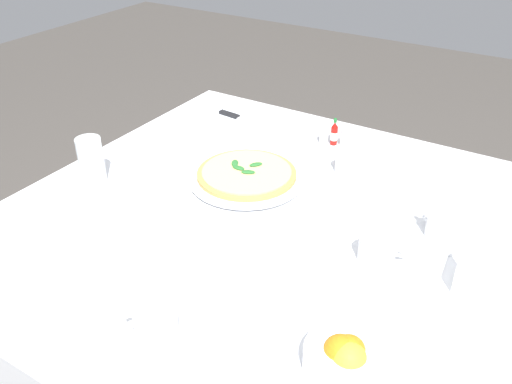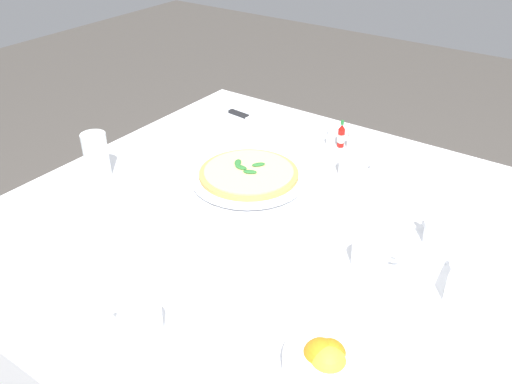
{
  "view_description": "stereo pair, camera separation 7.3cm",
  "coord_description": "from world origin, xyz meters",
  "px_view_note": "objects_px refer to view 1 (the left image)",
  "views": [
    {
      "loc": [
        0.54,
        -0.92,
        1.45
      ],
      "look_at": [
        -0.07,
        0.06,
        0.74
      ],
      "focal_mm": 38.42,
      "sensor_mm": 36.0,
      "label": 1
    },
    {
      "loc": [
        0.6,
        -0.88,
        1.45
      ],
      "look_at": [
        -0.07,
        0.06,
        0.74
      ],
      "focal_mm": 38.42,
      "sensor_mm": 36.0,
      "label": 2
    }
  ],
  "objects_px": {
    "pizza": "(247,173)",
    "pepper_shaker": "(324,136)",
    "coffee_cup_back_corner": "(443,228)",
    "napkin_folded": "(241,122)",
    "hot_sauce_bottle": "(334,134)",
    "menu_card": "(458,268)",
    "pizza_plate": "(247,178)",
    "salt_shaker": "(344,137)",
    "water_glass_far_right": "(92,163)",
    "dinner_knife": "(242,119)",
    "coffee_cup_center_back": "(377,252)",
    "citrus_bowl": "(347,358)",
    "coffee_cup_near_right": "(350,164)",
    "coffee_cup_left_edge": "(156,329)"
  },
  "relations": [
    {
      "from": "coffee_cup_center_back",
      "to": "hot_sauce_bottle",
      "type": "bearing_deg",
      "value": 123.94
    },
    {
      "from": "hot_sauce_bottle",
      "to": "pepper_shaker",
      "type": "relative_size",
      "value": 1.48
    },
    {
      "from": "pepper_shaker",
      "to": "menu_card",
      "type": "bearing_deg",
      "value": -40.07
    },
    {
      "from": "dinner_knife",
      "to": "salt_shaker",
      "type": "height_order",
      "value": "salt_shaker"
    },
    {
      "from": "coffee_cup_left_edge",
      "to": "dinner_knife",
      "type": "distance_m",
      "value": 0.91
    },
    {
      "from": "coffee_cup_near_right",
      "to": "water_glass_far_right",
      "type": "distance_m",
      "value": 0.68
    },
    {
      "from": "dinner_knife",
      "to": "salt_shaker",
      "type": "bearing_deg",
      "value": 12.99
    },
    {
      "from": "pepper_shaker",
      "to": "pizza",
      "type": "bearing_deg",
      "value": -103.59
    },
    {
      "from": "citrus_bowl",
      "to": "coffee_cup_center_back",
      "type": "bearing_deg",
      "value": 101.95
    },
    {
      "from": "pizza",
      "to": "coffee_cup_left_edge",
      "type": "xyz_separation_m",
      "value": [
        0.16,
        -0.55,
        0.0
      ]
    },
    {
      "from": "coffee_cup_near_right",
      "to": "water_glass_far_right",
      "type": "xyz_separation_m",
      "value": [
        -0.55,
        -0.39,
        0.03
      ]
    },
    {
      "from": "citrus_bowl",
      "to": "pepper_shaker",
      "type": "relative_size",
      "value": 2.67
    },
    {
      "from": "menu_card",
      "to": "water_glass_far_right",
      "type": "bearing_deg",
      "value": -88.56
    },
    {
      "from": "dinner_knife",
      "to": "menu_card",
      "type": "distance_m",
      "value": 0.87
    },
    {
      "from": "coffee_cup_back_corner",
      "to": "salt_shaker",
      "type": "relative_size",
      "value": 2.31
    },
    {
      "from": "pizza_plate",
      "to": "citrus_bowl",
      "type": "bearing_deg",
      "value": -42.61
    },
    {
      "from": "pizza",
      "to": "water_glass_far_right",
      "type": "bearing_deg",
      "value": -148.52
    },
    {
      "from": "salt_shaker",
      "to": "dinner_knife",
      "type": "bearing_deg",
      "value": -172.71
    },
    {
      "from": "coffee_cup_near_right",
      "to": "water_glass_far_right",
      "type": "relative_size",
      "value": 1.05
    },
    {
      "from": "coffee_cup_near_right",
      "to": "hot_sauce_bottle",
      "type": "distance_m",
      "value": 0.18
    },
    {
      "from": "hot_sauce_bottle",
      "to": "salt_shaker",
      "type": "relative_size",
      "value": 1.48
    },
    {
      "from": "coffee_cup_center_back",
      "to": "menu_card",
      "type": "height_order",
      "value": "same"
    },
    {
      "from": "pizza",
      "to": "dinner_knife",
      "type": "height_order",
      "value": "pizza"
    },
    {
      "from": "salt_shaker",
      "to": "pepper_shaker",
      "type": "xyz_separation_m",
      "value": [
        -0.06,
        -0.02,
        0.0
      ]
    },
    {
      "from": "water_glass_far_right",
      "to": "menu_card",
      "type": "xyz_separation_m",
      "value": [
        0.91,
        0.1,
        -0.02
      ]
    },
    {
      "from": "pizza_plate",
      "to": "dinner_knife",
      "type": "distance_m",
      "value": 0.35
    },
    {
      "from": "coffee_cup_center_back",
      "to": "citrus_bowl",
      "type": "xyz_separation_m",
      "value": [
        0.06,
        -0.3,
        0.0
      ]
    },
    {
      "from": "coffee_cup_back_corner",
      "to": "citrus_bowl",
      "type": "distance_m",
      "value": 0.45
    },
    {
      "from": "dinner_knife",
      "to": "hot_sauce_bottle",
      "type": "distance_m",
      "value": 0.31
    },
    {
      "from": "pizza_plate",
      "to": "citrus_bowl",
      "type": "xyz_separation_m",
      "value": [
        0.47,
        -0.44,
        0.02
      ]
    },
    {
      "from": "coffee_cup_back_corner",
      "to": "water_glass_far_right",
      "type": "distance_m",
      "value": 0.88
    },
    {
      "from": "coffee_cup_left_edge",
      "to": "napkin_folded",
      "type": "bearing_deg",
      "value": 113.67
    },
    {
      "from": "citrus_bowl",
      "to": "hot_sauce_bottle",
      "type": "xyz_separation_m",
      "value": [
        -0.37,
        0.75,
        0.01
      ]
    },
    {
      "from": "pizza_plate",
      "to": "pepper_shaker",
      "type": "xyz_separation_m",
      "value": [
        0.07,
        0.31,
        0.01
      ]
    },
    {
      "from": "hot_sauce_bottle",
      "to": "citrus_bowl",
      "type": "bearing_deg",
      "value": -63.8
    },
    {
      "from": "pizza",
      "to": "pepper_shaker",
      "type": "height_order",
      "value": "pepper_shaker"
    },
    {
      "from": "pizza_plate",
      "to": "salt_shaker",
      "type": "bearing_deg",
      "value": 68.36
    },
    {
      "from": "pizza_plate",
      "to": "dinner_knife",
      "type": "relative_size",
      "value": 1.54
    },
    {
      "from": "water_glass_far_right",
      "to": "dinner_knife",
      "type": "bearing_deg",
      "value": 74.11
    },
    {
      "from": "menu_card",
      "to": "coffee_cup_left_edge",
      "type": "bearing_deg",
      "value": -47.54
    },
    {
      "from": "coffee_cup_left_edge",
      "to": "citrus_bowl",
      "type": "height_order",
      "value": "citrus_bowl"
    },
    {
      "from": "pizza_plate",
      "to": "napkin_folded",
      "type": "bearing_deg",
      "value": 125.42
    },
    {
      "from": "hot_sauce_bottle",
      "to": "menu_card",
      "type": "distance_m",
      "value": 0.63
    },
    {
      "from": "water_glass_far_right",
      "to": "salt_shaker",
      "type": "relative_size",
      "value": 2.2
    },
    {
      "from": "pizza",
      "to": "menu_card",
      "type": "height_order",
      "value": "menu_card"
    },
    {
      "from": "napkin_folded",
      "to": "hot_sauce_bottle",
      "type": "bearing_deg",
      "value": 5.33
    },
    {
      "from": "citrus_bowl",
      "to": "coffee_cup_near_right",
      "type": "bearing_deg",
      "value": 113.05
    },
    {
      "from": "coffee_cup_back_corner",
      "to": "napkin_folded",
      "type": "bearing_deg",
      "value": 159.15
    },
    {
      "from": "coffee_cup_left_edge",
      "to": "napkin_folded",
      "type": "xyz_separation_m",
      "value": [
        -0.37,
        0.84,
        -0.02
      ]
    },
    {
      "from": "napkin_folded",
      "to": "coffee_cup_near_right",
      "type": "bearing_deg",
      "value": -15.13
    }
  ]
}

